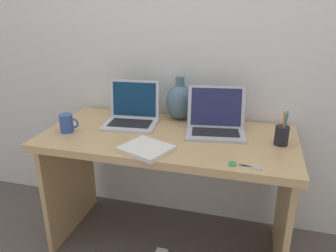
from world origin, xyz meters
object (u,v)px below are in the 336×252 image
laptop_right (216,121)px  green_vase (180,101)px  pen_cup (282,135)px  laptop_left (132,112)px  scissors (239,165)px  notebook_stack (146,149)px  coffee_mug (67,123)px

laptop_right → green_vase: 0.29m
laptop_right → pen_cup: bearing=-14.9°
laptop_left → scissors: 0.76m
notebook_stack → coffee_mug: size_ratio=1.98×
laptop_right → green_vase: size_ratio=1.32×
laptop_left → laptop_right: bearing=-1.1°
laptop_left → scissors: laptop_left is taller
laptop_left → scissors: size_ratio=2.18×
laptop_right → pen_cup: 0.36m
green_vase → pen_cup: 0.64m
pen_cup → green_vase: bearing=157.2°
coffee_mug → notebook_stack: bearing=-13.4°
notebook_stack → coffee_mug: (-0.50, 0.12, 0.04)m
green_vase → notebook_stack: size_ratio=1.18×
laptop_right → scissors: size_ratio=2.37×
laptop_left → pen_cup: 0.85m
laptop_right → green_vase: (-0.24, 0.16, 0.05)m
coffee_mug → pen_cup: (1.14, 0.13, 0.00)m
coffee_mug → pen_cup: size_ratio=0.62×
green_vase → notebook_stack: 0.51m
laptop_left → green_vase: 0.30m
green_vase → laptop_right: bearing=-32.7°
green_vase → notebook_stack: (-0.05, -0.50, -0.10)m
laptop_right → coffee_mug: (-0.79, -0.22, -0.01)m
laptop_left → pen_cup: laptop_left is taller
coffee_mug → pen_cup: 1.15m
coffee_mug → scissors: (0.95, -0.16, -0.05)m
laptop_right → coffee_mug: 0.82m
laptop_left → coffee_mug: bearing=-142.1°
laptop_left → scissors: (0.65, -0.39, -0.06)m
laptop_right → notebook_stack: 0.45m
scissors → laptop_right: bearing=112.3°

